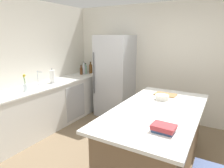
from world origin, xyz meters
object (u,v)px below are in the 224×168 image
at_px(refrigerator, 115,76).
at_px(cutting_board, 165,94).
at_px(gin_bottle, 86,69).
at_px(flower_vase, 25,86).
at_px(soda_bottle, 84,69).
at_px(kitchen_island, 156,138).
at_px(cookbook_stack, 164,128).
at_px(sink_faucet, 38,78).
at_px(whiskey_bottle, 91,69).
at_px(mixing_bowl, 162,97).
at_px(syrup_bottle, 81,71).
at_px(paper_towel_roll, 52,77).

relative_size(refrigerator, cutting_board, 5.38).
height_order(refrigerator, gin_bottle, refrigerator).
bearing_deg(flower_vase, soda_bottle, 93.30).
relative_size(kitchen_island, cookbook_stack, 8.47).
height_order(sink_faucet, flower_vase, flower_vase).
distance_m(kitchen_island, whiskey_bottle, 2.93).
bearing_deg(gin_bottle, mixing_bowl, -25.35).
distance_m(cookbook_stack, mixing_bowl, 1.11).
height_order(flower_vase, syrup_bottle, flower_vase).
bearing_deg(mixing_bowl, cutting_board, 94.43).
bearing_deg(cookbook_stack, soda_bottle, 142.10).
bearing_deg(paper_towel_roll, cookbook_stack, -20.20).
xyz_separation_m(refrigerator, mixing_bowl, (1.46, -1.07, -0.01)).
xyz_separation_m(cookbook_stack, mixing_bowl, (-0.33, 1.06, -0.00)).
bearing_deg(kitchen_island, sink_faucet, 179.23).
bearing_deg(syrup_bottle, gin_bottle, 87.97).
xyz_separation_m(paper_towel_roll, cutting_board, (2.28, 0.37, -0.14)).
bearing_deg(soda_bottle, refrigerator, 3.12).
distance_m(kitchen_island, syrup_bottle, 2.86).
bearing_deg(paper_towel_roll, soda_bottle, 92.26).
bearing_deg(cutting_board, sink_faucet, -164.02).
distance_m(kitchen_island, cookbook_stack, 0.84).
height_order(flower_vase, whiskey_bottle, flower_vase).
relative_size(flower_vase, gin_bottle, 1.14).
bearing_deg(syrup_bottle, sink_faucet, -89.89).
relative_size(refrigerator, paper_towel_roll, 6.13).
bearing_deg(cookbook_stack, paper_towel_roll, 159.80).
bearing_deg(syrup_bottle, soda_bottle, 74.55).
bearing_deg(sink_faucet, whiskey_bottle, 86.82).
bearing_deg(kitchen_island, flower_vase, -170.99).
height_order(whiskey_bottle, gin_bottle, whiskey_bottle).
bearing_deg(soda_bottle, gin_bottle, 99.02).
relative_size(paper_towel_roll, mixing_bowl, 1.47).
xyz_separation_m(refrigerator, whiskey_bottle, (-0.82, 0.15, 0.10)).
xyz_separation_m(syrup_bottle, mixing_bowl, (2.37, -0.94, -0.08)).
relative_size(kitchen_island, mixing_bowl, 10.13).
relative_size(kitchen_island, soda_bottle, 6.77).
xyz_separation_m(refrigerator, paper_towel_roll, (-0.85, -1.16, 0.11)).
xyz_separation_m(flower_vase, soda_bottle, (-0.11, 1.82, 0.03)).
xyz_separation_m(gin_bottle, syrup_bottle, (-0.01, -0.18, -0.01)).
bearing_deg(soda_bottle, whiskey_bottle, 70.60).
relative_size(kitchen_island, gin_bottle, 7.95).
height_order(refrigerator, soda_bottle, refrigerator).
height_order(paper_towel_roll, cutting_board, paper_towel_roll).
distance_m(sink_faucet, mixing_bowl, 2.40).
height_order(soda_bottle, cookbook_stack, soda_bottle).
height_order(sink_faucet, mixing_bowl, sink_faucet).
xyz_separation_m(sink_faucet, whiskey_bottle, (0.09, 1.62, -0.03)).
relative_size(sink_faucet, cookbook_stack, 1.18).
bearing_deg(syrup_bottle, cookbook_stack, -36.61).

